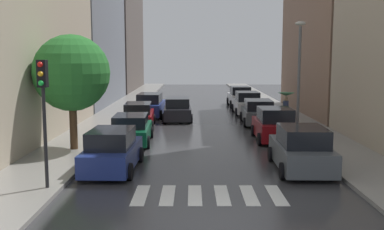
{
  "coord_description": "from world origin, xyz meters",
  "views": [
    {
      "loc": [
        -0.55,
        -11.49,
        4.58
      ],
      "look_at": [
        -0.48,
        15.74,
        0.95
      ],
      "focal_mm": 41.7,
      "sensor_mm": 36.0,
      "label": 1
    }
  ],
  "objects_px": {
    "parked_car_right_fifth": "(239,97)",
    "parked_car_right_second": "(273,125)",
    "parked_car_right_third": "(257,113)",
    "traffic_light_left_corner": "(42,95)",
    "parked_car_left_second": "(130,130)",
    "street_tree_left": "(70,73)",
    "parked_car_right_nearest": "(300,150)",
    "parked_car_left_nearest": "(111,151)",
    "pedestrian_foreground": "(285,101)",
    "parked_car_right_fourth": "(246,104)",
    "car_midroad": "(176,110)",
    "lamp_post_right": "(298,69)",
    "parked_car_left_fourth": "(149,106)",
    "parked_car_left_third": "(137,116)"
  },
  "relations": [
    {
      "from": "parked_car_left_nearest",
      "to": "parked_car_right_third",
      "type": "bearing_deg",
      "value": -30.2
    },
    {
      "from": "parked_car_right_second",
      "to": "traffic_light_left_corner",
      "type": "height_order",
      "value": "traffic_light_left_corner"
    },
    {
      "from": "parked_car_right_nearest",
      "to": "traffic_light_left_corner",
      "type": "xyz_separation_m",
      "value": [
        -9.3,
        -2.92,
        2.46
      ]
    },
    {
      "from": "parked_car_right_second",
      "to": "pedestrian_foreground",
      "type": "bearing_deg",
      "value": -18.65
    },
    {
      "from": "parked_car_left_nearest",
      "to": "parked_car_right_fifth",
      "type": "relative_size",
      "value": 1.05
    },
    {
      "from": "car_midroad",
      "to": "parked_car_left_second",
      "type": "bearing_deg",
      "value": 163.88
    },
    {
      "from": "street_tree_left",
      "to": "lamp_post_right",
      "type": "relative_size",
      "value": 0.86
    },
    {
      "from": "parked_car_left_third",
      "to": "parked_car_right_third",
      "type": "relative_size",
      "value": 1.03
    },
    {
      "from": "parked_car_right_fourth",
      "to": "street_tree_left",
      "type": "xyz_separation_m",
      "value": [
        -10.03,
        -14.11,
        2.94
      ]
    },
    {
      "from": "parked_car_right_fourth",
      "to": "car_midroad",
      "type": "distance_m",
      "value": 6.44
    },
    {
      "from": "parked_car_left_second",
      "to": "pedestrian_foreground",
      "type": "relative_size",
      "value": 2.12
    },
    {
      "from": "parked_car_left_fourth",
      "to": "parked_car_right_third",
      "type": "distance_m",
      "value": 8.59
    },
    {
      "from": "traffic_light_left_corner",
      "to": "lamp_post_right",
      "type": "relative_size",
      "value": 0.68
    },
    {
      "from": "parked_car_right_fourth",
      "to": "pedestrian_foreground",
      "type": "xyz_separation_m",
      "value": [
        1.66,
        -6.7,
        0.86
      ]
    },
    {
      "from": "parked_car_left_fourth",
      "to": "parked_car_right_nearest",
      "type": "height_order",
      "value": "parked_car_right_nearest"
    },
    {
      "from": "parked_car_right_second",
      "to": "car_midroad",
      "type": "xyz_separation_m",
      "value": [
        -5.52,
        7.73,
        -0.07
      ]
    },
    {
      "from": "parked_car_right_second",
      "to": "lamp_post_right",
      "type": "bearing_deg",
      "value": -45.55
    },
    {
      "from": "pedestrian_foreground",
      "to": "traffic_light_left_corner",
      "type": "bearing_deg",
      "value": 103.62
    },
    {
      "from": "street_tree_left",
      "to": "traffic_light_left_corner",
      "type": "xyz_separation_m",
      "value": [
        0.76,
        -6.37,
        -0.48
      ]
    },
    {
      "from": "parked_car_left_third",
      "to": "parked_car_right_fourth",
      "type": "bearing_deg",
      "value": -51.71
    },
    {
      "from": "parked_car_right_nearest",
      "to": "parked_car_left_fourth",
      "type": "bearing_deg",
      "value": 26.43
    },
    {
      "from": "parked_car_right_third",
      "to": "car_midroad",
      "type": "height_order",
      "value": "parked_car_right_third"
    },
    {
      "from": "parked_car_right_nearest",
      "to": "parked_car_right_second",
      "type": "distance_m",
      "value": 6.34
    },
    {
      "from": "parked_car_right_third",
      "to": "lamp_post_right",
      "type": "bearing_deg",
      "value": -157.4
    },
    {
      "from": "parked_car_right_third",
      "to": "traffic_light_left_corner",
      "type": "xyz_separation_m",
      "value": [
        -9.35,
        -15.15,
        2.51
      ]
    },
    {
      "from": "parked_car_left_second",
      "to": "parked_car_right_nearest",
      "type": "bearing_deg",
      "value": -127.95
    },
    {
      "from": "parked_car_left_third",
      "to": "traffic_light_left_corner",
      "type": "relative_size",
      "value": 1.07
    },
    {
      "from": "parked_car_left_nearest",
      "to": "parked_car_right_fifth",
      "type": "xyz_separation_m",
      "value": [
        7.6,
        23.27,
        0.04
      ]
    },
    {
      "from": "parked_car_left_fourth",
      "to": "parked_car_right_fourth",
      "type": "bearing_deg",
      "value": -77.16
    },
    {
      "from": "parked_car_right_nearest",
      "to": "parked_car_left_nearest",
      "type": "bearing_deg",
      "value": 91.82
    },
    {
      "from": "parked_car_right_fifth",
      "to": "car_midroad",
      "type": "height_order",
      "value": "parked_car_right_fifth"
    },
    {
      "from": "parked_car_right_nearest",
      "to": "street_tree_left",
      "type": "distance_m",
      "value": 11.03
    },
    {
      "from": "pedestrian_foreground",
      "to": "parked_car_left_second",
      "type": "bearing_deg",
      "value": 81.92
    },
    {
      "from": "lamp_post_right",
      "to": "parked_car_left_nearest",
      "type": "bearing_deg",
      "value": -139.32
    },
    {
      "from": "parked_car_right_third",
      "to": "street_tree_left",
      "type": "distance_m",
      "value": 13.72
    },
    {
      "from": "parked_car_right_nearest",
      "to": "traffic_light_left_corner",
      "type": "height_order",
      "value": "traffic_light_left_corner"
    },
    {
      "from": "parked_car_left_second",
      "to": "parked_car_right_fifth",
      "type": "height_order",
      "value": "parked_car_right_fifth"
    },
    {
      "from": "parked_car_right_third",
      "to": "traffic_light_left_corner",
      "type": "distance_m",
      "value": 17.98
    },
    {
      "from": "parked_car_left_third",
      "to": "parked_car_right_fifth",
      "type": "distance_m",
      "value": 14.7
    },
    {
      "from": "parked_car_right_second",
      "to": "lamp_post_right",
      "type": "distance_m",
      "value": 3.77
    },
    {
      "from": "parked_car_right_fifth",
      "to": "parked_car_right_second",
      "type": "bearing_deg",
      "value": 178.83
    },
    {
      "from": "parked_car_left_fourth",
      "to": "parked_car_right_fourth",
      "type": "height_order",
      "value": "parked_car_right_fourth"
    },
    {
      "from": "pedestrian_foreground",
      "to": "parked_car_left_nearest",
      "type": "bearing_deg",
      "value": 101.9
    },
    {
      "from": "parked_car_right_fifth",
      "to": "street_tree_left",
      "type": "height_order",
      "value": "street_tree_left"
    },
    {
      "from": "parked_car_right_fifth",
      "to": "street_tree_left",
      "type": "relative_size",
      "value": 0.77
    },
    {
      "from": "parked_car_right_third",
      "to": "pedestrian_foreground",
      "type": "height_order",
      "value": "pedestrian_foreground"
    },
    {
      "from": "parked_car_left_fourth",
      "to": "street_tree_left",
      "type": "xyz_separation_m",
      "value": [
        -2.47,
        -12.7,
        2.95
      ]
    },
    {
      "from": "parked_car_right_second",
      "to": "parked_car_right_third",
      "type": "height_order",
      "value": "parked_car_right_second"
    },
    {
      "from": "parked_car_left_second",
      "to": "parked_car_right_fifth",
      "type": "xyz_separation_m",
      "value": [
        7.6,
        17.64,
        0.11
      ]
    },
    {
      "from": "parked_car_left_fourth",
      "to": "parked_car_right_fifth",
      "type": "height_order",
      "value": "parked_car_right_fifth"
    }
  ]
}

